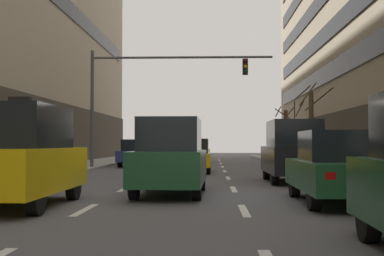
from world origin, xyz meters
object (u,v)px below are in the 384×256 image
(car_driving_1, at_px, (171,157))
(taxi_driving_0, at_px, (152,152))
(car_driving_3, at_px, (137,153))
(car_parked_1, at_px, (339,168))
(street_tree_1, at_px, (311,125))
(taxi_driving_2, at_px, (192,156))
(taxi_driving_4, at_px, (19,156))
(street_tree_0, at_px, (286,133))
(car_parked_2, at_px, (294,151))
(taxi_driving_5, at_px, (196,151))
(traffic_signal_0, at_px, (149,84))

(car_driving_1, bearing_deg, taxi_driving_0, 97.69)
(car_driving_3, distance_m, car_parked_1, 20.21)
(car_driving_1, bearing_deg, street_tree_1, 65.26)
(taxi_driving_2, bearing_deg, taxi_driving_4, -103.90)
(street_tree_1, bearing_deg, street_tree_0, 89.90)
(street_tree_0, bearing_deg, car_parked_2, -97.27)
(taxi_driving_5, relative_size, traffic_signal_0, 0.47)
(taxi_driving_0, relative_size, car_parked_1, 0.97)
(car_driving_1, height_order, car_parked_1, car_driving_1)
(car_driving_1, bearing_deg, taxi_driving_2, 88.96)
(taxi_driving_0, distance_m, taxi_driving_5, 3.13)
(taxi_driving_2, bearing_deg, taxi_driving_0, 104.94)
(taxi_driving_4, bearing_deg, car_parked_1, 6.55)
(taxi_driving_4, bearing_deg, car_driving_3, 90.58)
(taxi_driving_2, bearing_deg, taxi_driving_5, 90.73)
(car_driving_1, xyz_separation_m, street_tree_1, (6.34, 13.77, 1.30))
(taxi_driving_5, relative_size, car_parked_1, 1.01)
(taxi_driving_2, bearing_deg, car_parked_2, -57.07)
(street_tree_0, bearing_deg, taxi_driving_5, -179.76)
(car_driving_3, height_order, car_parked_2, car_parked_2)
(taxi_driving_5, bearing_deg, traffic_signal_0, -103.46)
(car_parked_1, height_order, street_tree_1, street_tree_1)
(street_tree_1, bearing_deg, taxi_driving_5, 124.06)
(taxi_driving_0, bearing_deg, car_driving_1, -82.31)
(street_tree_0, bearing_deg, taxi_driving_2, -116.18)
(car_parked_2, bearing_deg, street_tree_1, 75.57)
(taxi_driving_2, distance_m, street_tree_0, 14.04)
(car_driving_1, distance_m, car_parked_2, 6.17)
(taxi_driving_2, relative_size, street_tree_1, 0.94)
(car_driving_3, bearing_deg, taxi_driving_0, 87.97)
(traffic_signal_0, bearing_deg, car_driving_1, -80.79)
(car_driving_3, distance_m, traffic_signal_0, 5.06)
(car_driving_3, bearing_deg, street_tree_1, -18.09)
(taxi_driving_5, height_order, street_tree_1, street_tree_1)
(taxi_driving_0, distance_m, traffic_signal_0, 9.97)
(car_driving_1, bearing_deg, taxi_driving_4, -138.57)
(car_parked_1, height_order, car_parked_2, car_parked_2)
(car_driving_1, height_order, street_tree_0, street_tree_0)
(car_driving_1, relative_size, car_parked_2, 0.94)
(taxi_driving_5, distance_m, street_tree_0, 6.45)
(car_driving_3, height_order, street_tree_0, street_tree_0)
(taxi_driving_4, distance_m, street_tree_1, 19.06)
(car_parked_1, xyz_separation_m, traffic_signal_0, (-6.23, 15.62, 3.70))
(car_parked_2, bearing_deg, taxi_driving_5, 102.19)
(car_parked_2, distance_m, street_tree_0, 18.61)
(taxi_driving_5, height_order, car_parked_1, taxi_driving_5)
(taxi_driving_2, relative_size, street_tree_0, 1.01)
(taxi_driving_5, relative_size, street_tree_0, 1.08)
(car_driving_3, relative_size, taxi_driving_4, 0.93)
(street_tree_0, bearing_deg, traffic_signal_0, -132.28)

